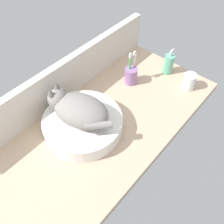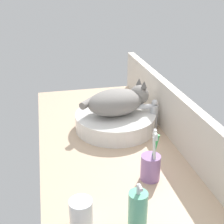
# 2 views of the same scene
# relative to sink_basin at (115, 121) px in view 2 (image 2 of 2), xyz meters

# --- Properties ---
(ground_plane) EXTENTS (1.23, 0.58, 0.04)m
(ground_plane) POSITION_rel_sink_basin_xyz_m (0.07, -0.05, -0.06)
(ground_plane) COLOR tan
(backsplash_panel) EXTENTS (1.23, 0.04, 0.21)m
(backsplash_panel) POSITION_rel_sink_basin_xyz_m (0.07, 0.22, 0.07)
(backsplash_panel) COLOR silver
(backsplash_panel) RESTS_ON ground_plane
(sink_basin) EXTENTS (0.36, 0.36, 0.07)m
(sink_basin) POSITION_rel_sink_basin_xyz_m (0.00, 0.00, 0.00)
(sink_basin) COLOR white
(sink_basin) RESTS_ON ground_plane
(cat) EXTENTS (0.22, 0.32, 0.14)m
(cat) POSITION_rel_sink_basin_xyz_m (-0.00, 0.01, 0.09)
(cat) COLOR gray
(cat) RESTS_ON sink_basin
(faucet) EXTENTS (0.05, 0.12, 0.14)m
(faucet) POSITION_rel_sink_basin_xyz_m (0.03, 0.16, 0.04)
(faucet) COLOR silver
(faucet) RESTS_ON ground_plane
(soap_dispenser) EXTENTS (0.05, 0.05, 0.15)m
(soap_dispenser) POSITION_rel_sink_basin_xyz_m (0.59, -0.08, 0.02)
(soap_dispenser) COLOR #60B793
(soap_dispenser) RESTS_ON ground_plane
(toothbrush_cup) EXTENTS (0.07, 0.07, 0.19)m
(toothbrush_cup) POSITION_rel_sink_basin_xyz_m (0.39, 0.03, 0.01)
(toothbrush_cup) COLOR #996BA8
(toothbrush_cup) RESTS_ON ground_plane
(water_glass) EXTENTS (0.07, 0.07, 0.09)m
(water_glass) POSITION_rel_sink_basin_xyz_m (0.56, -0.23, 0.00)
(water_glass) COLOR white
(water_glass) RESTS_ON ground_plane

